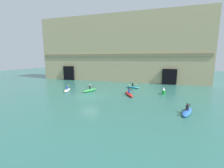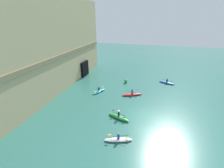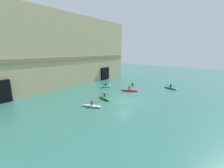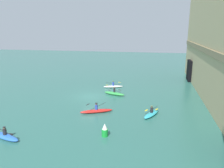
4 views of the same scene
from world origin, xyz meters
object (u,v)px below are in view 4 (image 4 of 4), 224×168
object	(u,v)px
kayak_red	(96,111)
kayak_blue	(5,136)
marker_buoy	(105,130)
kayak_white	(113,86)
kayak_green	(114,93)
kayak_cyan	(151,114)

from	to	relation	value
kayak_red	kayak_blue	world-z (taller)	kayak_red
kayak_red	marker_buoy	world-z (taller)	marker_buoy
kayak_red	kayak_white	xyz separation A→B (m)	(-10.77, -0.27, -0.02)
kayak_blue	marker_buoy	distance (m)	8.37
kayak_blue	kayak_white	size ratio (longest dim) A/B	1.04
kayak_white	kayak_green	bearing A→B (deg)	85.59
kayak_green	marker_buoy	distance (m)	12.08
kayak_red	marker_buoy	distance (m)	5.54
kayak_blue	marker_buoy	xyz separation A→B (m)	(-2.05, 8.11, 0.32)
kayak_red	kayak_cyan	bearing A→B (deg)	-21.18
marker_buoy	kayak_red	bearing A→B (deg)	-157.04
kayak_red	kayak_blue	bearing A→B (deg)	-154.93
kayak_cyan	kayak_red	world-z (taller)	kayak_red
kayak_green	kayak_red	bearing A→B (deg)	102.94
kayak_red	kayak_blue	xyz separation A→B (m)	(7.14, -5.95, -0.01)
kayak_red	kayak_white	size ratio (longest dim) A/B	1.13
kayak_cyan	kayak_green	distance (m)	8.36
kayak_red	kayak_green	world-z (taller)	kayak_green
kayak_white	marker_buoy	bearing A→B (deg)	80.68
kayak_cyan	kayak_green	size ratio (longest dim) A/B	0.95
kayak_blue	kayak_white	world-z (taller)	kayak_white
kayak_green	kayak_white	xyz separation A→B (m)	(-3.87, -0.94, -0.05)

